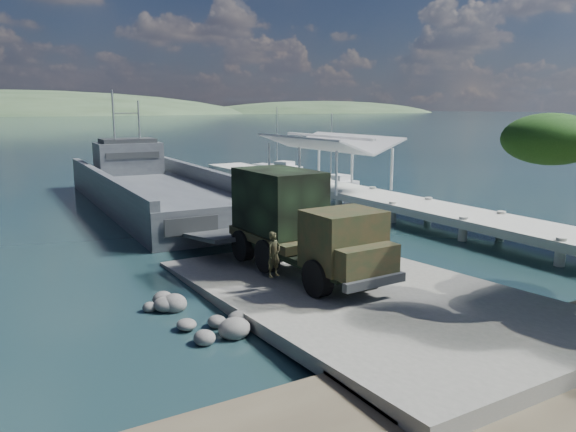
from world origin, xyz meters
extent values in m
plane|color=#183639|center=(0.00, 0.00, 0.00)|extent=(1400.00, 1400.00, 0.00)
cube|color=slate|center=(0.00, -1.00, 0.25)|extent=(10.00, 18.00, 0.50)
cube|color=#B3B4A9|center=(13.00, 18.00, 1.00)|extent=(4.00, 44.00, 0.50)
cube|color=#41464D|center=(0.04, 23.95, 0.42)|extent=(9.44, 28.00, 2.31)
cube|color=#41464D|center=(-3.83, 24.11, 2.12)|extent=(1.70, 27.68, 1.20)
cube|color=#41464D|center=(3.91, 23.79, 2.12)|extent=(1.70, 27.68, 1.20)
cube|color=#41464D|center=(-0.53, 10.21, 0.92)|extent=(8.31, 0.71, 2.40)
cube|color=#41464D|center=(0.42, 33.17, 2.95)|extent=(5.68, 3.92, 2.77)
cube|color=#2F3234|center=(0.42, 33.17, 4.52)|extent=(4.73, 3.14, 0.37)
cylinder|color=#96999C|center=(-0.68, 33.21, 6.64)|extent=(0.15, 0.15, 4.61)
cylinder|color=#96999C|center=(1.53, 33.12, 6.18)|extent=(0.15, 0.15, 3.69)
cylinder|color=black|center=(-1.83, -0.96, 1.22)|extent=(0.53, 1.44, 1.43)
cylinder|color=black|center=(0.70, -0.89, 1.22)|extent=(0.53, 1.44, 1.43)
cylinder|color=black|center=(-1.93, 2.79, 1.22)|extent=(0.53, 1.44, 1.43)
cylinder|color=black|center=(0.60, 2.85, 1.22)|extent=(0.53, 1.44, 1.43)
cylinder|color=black|center=(-1.99, 4.99, 1.22)|extent=(0.53, 1.44, 1.43)
cylinder|color=black|center=(0.54, 5.05, 1.22)|extent=(0.53, 1.44, 1.43)
cube|color=black|center=(-0.65, 2.16, 1.38)|extent=(2.64, 8.43, 0.28)
cube|color=#21301A|center=(-0.57, -0.81, 2.54)|extent=(2.81, 2.27, 2.20)
cube|color=#21301A|center=(-0.53, -2.13, 1.99)|extent=(2.56, 1.06, 1.10)
cube|color=#21301A|center=(-0.69, 3.70, 1.77)|extent=(2.88, 5.13, 0.39)
cube|color=black|center=(-0.69, 3.92, 3.36)|extent=(2.75, 4.25, 2.75)
cube|color=#2F3234|center=(-0.52, -2.68, 1.33)|extent=(2.76, 0.35, 0.33)
imported|color=#21301A|center=(-2.61, 0.99, 1.40)|extent=(0.76, 0.60, 1.81)
cube|color=silver|center=(17.69, 26.06, 0.26)|extent=(2.73, 6.03, 0.95)
cube|color=silver|center=(17.89, 25.02, 0.90)|extent=(1.77, 1.93, 0.63)
cylinder|color=#96999C|center=(17.69, 26.06, 3.70)|extent=(0.11, 0.11, 6.35)
cube|color=silver|center=(19.23, 39.13, 0.29)|extent=(3.76, 6.55, 1.03)
cube|color=silver|center=(19.59, 38.04, 0.97)|extent=(2.11, 2.25, 0.69)
cylinder|color=#96999C|center=(19.23, 39.13, 4.00)|extent=(0.11, 0.11, 6.86)
ellipsoid|color=#143B10|center=(4.65, -5.56, 6.40)|extent=(3.20, 3.20, 1.83)
camera|label=1|loc=(-13.03, -17.64, 7.50)|focal=35.00mm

